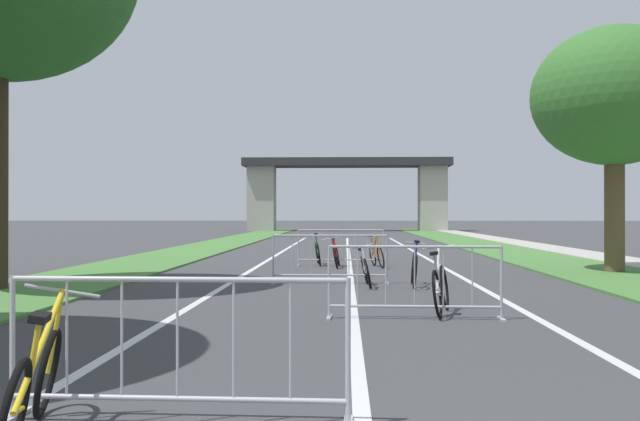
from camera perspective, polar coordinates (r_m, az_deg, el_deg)
grass_verge_left at (r=31.87m, az=-8.92°, el=-2.91°), size 2.86×72.05×0.05m
grass_verge_right at (r=31.91m, az=13.46°, el=-2.90°), size 2.86×72.05×0.05m
sidewalk_path_right at (r=32.44m, az=17.43°, el=-2.83°), size 1.71×72.05×0.08m
lane_stripe_center at (r=22.66m, az=2.36°, el=-4.04°), size 0.14×41.68×0.01m
lane_stripe_right_lane at (r=22.83m, az=8.95°, el=-4.01°), size 0.14×41.68×0.01m
lane_stripe_left_lane at (r=22.80m, az=-4.23°, el=-4.02°), size 0.14×41.68×0.01m
overpass_bridge at (r=61.37m, az=2.17°, el=2.18°), size 17.88×3.68×6.27m
tree_right_oak_mid at (r=19.45m, az=22.64°, el=8.43°), size 4.10×4.10×6.21m
crowd_barrier_nearest at (r=5.24m, az=-11.43°, el=-11.00°), size 2.51×0.52×1.05m
crowd_barrier_second at (r=10.18m, az=7.63°, el=-5.76°), size 2.51×0.51×1.05m
crowd_barrier_third at (r=15.20m, az=0.81°, el=-3.94°), size 2.51×0.51×1.05m
crowd_barrier_fourth at (r=20.27m, az=1.69°, el=-3.02°), size 2.50×0.44×1.05m
bicycle_orange_0 at (r=19.89m, az=4.55°, el=-3.54°), size 0.53×1.59×0.93m
bicycle_green_1 at (r=20.71m, az=-0.19°, el=-3.38°), size 0.48×1.71×0.94m
bicycle_red_2 at (r=19.78m, az=1.30°, el=-3.57°), size 0.55×1.64×0.89m
bicycle_blue_3 at (r=14.78m, az=7.61°, el=-4.62°), size 0.44×1.75×0.96m
bicycle_white_4 at (r=14.65m, az=3.69°, el=-4.77°), size 0.45×1.64×0.90m
bicycle_yellow_5 at (r=5.14m, az=-22.09°, el=-12.93°), size 0.56×1.73×1.00m
bicycle_silver_6 at (r=10.81m, az=9.69°, el=-6.14°), size 0.55×1.71×1.02m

